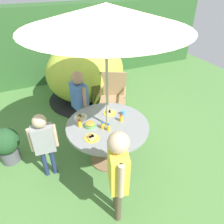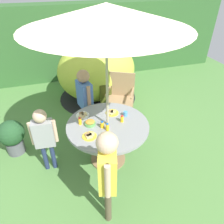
{
  "view_description": "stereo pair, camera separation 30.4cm",
  "coord_description": "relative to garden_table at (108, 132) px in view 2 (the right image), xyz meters",
  "views": [
    {
      "loc": [
        -0.97,
        -2.34,
        2.68
      ],
      "look_at": [
        0.06,
        -0.04,
        0.98
      ],
      "focal_mm": 33.75,
      "sensor_mm": 36.0,
      "label": 1
    },
    {
      "loc": [
        -0.68,
        -2.45,
        2.68
      ],
      "look_at": [
        0.06,
        -0.04,
        0.98
      ],
      "focal_mm": 33.75,
      "sensor_mm": 36.0,
      "label": 2
    }
  ],
  "objects": [
    {
      "name": "plate_mid_right",
      "position": [
        0.15,
        0.26,
        0.16
      ],
      "size": [
        0.21,
        0.21,
        0.03
      ],
      "color": "yellow",
      "rests_on": "garden_table"
    },
    {
      "name": "juice_bottle_near_right",
      "position": [
        -0.04,
        -0.13,
        0.21
      ],
      "size": [
        0.05,
        0.05,
        0.12
      ],
      "color": "yellow",
      "rests_on": "garden_table"
    },
    {
      "name": "patio_umbrella",
      "position": [
        0.0,
        0.0,
        1.67
      ],
      "size": [
        1.99,
        1.99,
        2.39
      ],
      "color": "#B7AD8C",
      "rests_on": "ground_plane"
    },
    {
      "name": "dome_tent",
      "position": [
        0.35,
        2.12,
        0.11
      ],
      "size": [
        2.17,
        2.17,
        1.42
      ],
      "rotation": [
        0.0,
        0.0,
        0.17
      ],
      "color": "#B2C63F",
      "rests_on": "ground_plane"
    },
    {
      "name": "child_in_blue_shirt",
      "position": [
        -0.19,
        0.83,
        0.25
      ],
      "size": [
        0.26,
        0.43,
        1.31
      ],
      "rotation": [
        0.0,
        0.0,
        -1.35
      ],
      "color": "navy",
      "rests_on": "ground_plane"
    },
    {
      "name": "cup_near",
      "position": [
        0.33,
        0.14,
        0.19
      ],
      "size": [
        0.07,
        0.07,
        0.07
      ],
      "primitive_type": "cylinder",
      "color": "#4C99D8",
      "rests_on": "garden_table"
    },
    {
      "name": "snack_bowl",
      "position": [
        -0.26,
        0.07,
        0.19
      ],
      "size": [
        0.17,
        0.17,
        0.08
      ],
      "color": "#66B259",
      "rests_on": "garden_table"
    },
    {
      "name": "child_in_yellow_shirt",
      "position": [
        -0.27,
        -0.93,
        0.28
      ],
      "size": [
        0.29,
        0.45,
        1.37
      ],
      "rotation": [
        0.0,
        0.0,
        1.29
      ],
      "color": "brown",
      "rests_on": "ground_plane"
    },
    {
      "name": "child_in_grey_shirt",
      "position": [
        -0.94,
        0.09,
        0.13
      ],
      "size": [
        0.39,
        0.19,
        1.12
      ],
      "rotation": [
        0.0,
        0.0,
        -0.09
      ],
      "color": "navy",
      "rests_on": "ground_plane"
    },
    {
      "name": "wooden_chair",
      "position": [
        0.62,
        1.17,
        -0.05
      ],
      "size": [
        0.69,
        0.67,
        0.97
      ],
      "rotation": [
        0.0,
        0.0,
        -0.49
      ],
      "color": "tan",
      "rests_on": "ground_plane"
    },
    {
      "name": "juice_bottle_center_back",
      "position": [
        -0.1,
        -0.05,
        0.2
      ],
      "size": [
        0.06,
        0.06,
        0.11
      ],
      "color": "yellow",
      "rests_on": "garden_table"
    },
    {
      "name": "potted_plant",
      "position": [
        -1.5,
        0.64,
        -0.22
      ],
      "size": [
        0.44,
        0.44,
        0.64
      ],
      "color": "#595960",
      "rests_on": "ground_plane"
    },
    {
      "name": "plate_far_left",
      "position": [
        -0.32,
        -0.2,
        0.17
      ],
      "size": [
        0.21,
        0.21,
        0.03
      ],
      "color": "yellow",
      "rests_on": "garden_table"
    },
    {
      "name": "garden_table",
      "position": [
        0.0,
        0.0,
        0.0
      ],
      "size": [
        1.26,
        1.26,
        0.74
      ],
      "color": "#93704C",
      "rests_on": "ground_plane"
    },
    {
      "name": "ground_plane",
      "position": [
        0.0,
        0.0,
        -0.6
      ],
      "size": [
        10.0,
        10.0,
        0.02
      ],
      "primitive_type": "cube",
      "color": "#548442"
    },
    {
      "name": "hedge_backdrop",
      "position": [
        0.0,
        3.68,
        0.41
      ],
      "size": [
        9.0,
        0.7,
        1.99
      ],
      "primitive_type": "cube",
      "color": "#33602D",
      "rests_on": "ground_plane"
    },
    {
      "name": "juice_bottle_center_front",
      "position": [
        0.23,
        0.0,
        0.21
      ],
      "size": [
        0.05,
        0.05,
        0.12
      ],
      "color": "yellow",
      "rests_on": "garden_table"
    },
    {
      "name": "juice_bottle_far_right",
      "position": [
        -0.4,
        0.13,
        0.21
      ],
      "size": [
        0.05,
        0.05,
        0.12
      ],
      "color": "yellow",
      "rests_on": "garden_table"
    },
    {
      "name": "plate_near_left",
      "position": [
        -0.32,
        0.34,
        0.16
      ],
      "size": [
        0.21,
        0.21,
        0.03
      ],
      "color": "white",
      "rests_on": "garden_table"
    }
  ]
}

